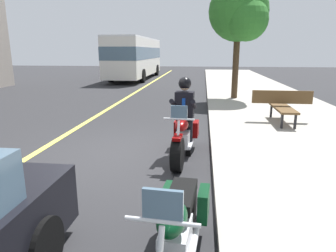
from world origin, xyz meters
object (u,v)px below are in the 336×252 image
rider_main (184,109)px  bus_near (136,56)px  bench_sidewalk (283,104)px  street_tree_curbside (240,14)px  motorcycle_parked (177,235)px  motorcycle_main (183,137)px

rider_main → bus_near: (-18.81, -5.23, 0.84)m
bench_sidewalk → street_tree_curbside: (-4.71, -0.90, 3.13)m
bench_sidewalk → motorcycle_parked: bearing=-21.5°
motorcycle_parked → motorcycle_main: bearing=-177.3°
rider_main → bench_sidewalk: rider_main is taller
motorcycle_parked → rider_main: bearing=-177.5°
motorcycle_main → street_tree_curbside: street_tree_curbside is taller
motorcycle_main → bench_sidewalk: bearing=137.6°
bus_near → street_tree_curbside: street_tree_curbside is taller
rider_main → motorcycle_parked: bearing=2.5°
street_tree_curbside → rider_main: bearing=-14.2°
motorcycle_main → bench_sidewalk: size_ratio=1.23×
rider_main → street_tree_curbside: size_ratio=0.34×
motorcycle_main → bus_near: (-18.99, -5.22, 1.42)m
rider_main → bench_sidewalk: bearing=135.9°
bench_sidewalk → street_tree_curbside: size_ratio=0.35×
bench_sidewalk → street_tree_curbside: bearing=-169.2°
motorcycle_parked → bus_near: 23.31m
street_tree_curbside → motorcycle_main: bearing=-13.9°
rider_main → bus_near: 19.54m
motorcycle_parked → bench_sidewalk: (-6.73, 2.66, 0.26)m
rider_main → bench_sidewalk: 4.06m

